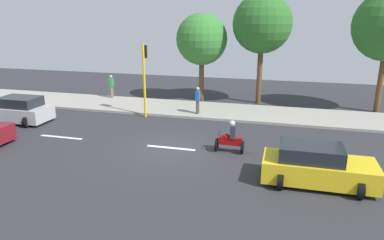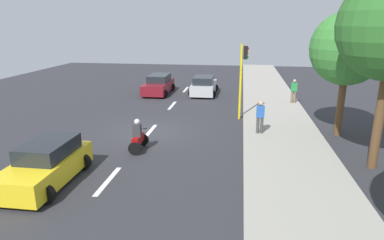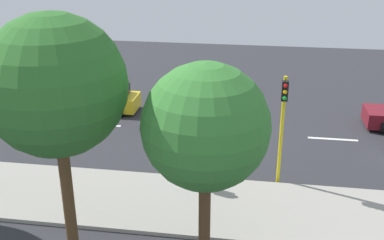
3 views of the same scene
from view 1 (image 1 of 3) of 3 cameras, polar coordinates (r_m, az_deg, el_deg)
name	(u,v)px [view 1 (image 1 of 3)]	position (r m, az deg, el deg)	size (l,w,h in m)	color
ground_plane	(171,149)	(16.95, -3.43, -4.70)	(40.00, 60.00, 0.10)	#2D2D33
sidewalk	(204,110)	(23.33, 1.96, 1.63)	(4.00, 60.00, 0.15)	#9E998E
lane_stripe_north	(302,161)	(16.19, 17.31, -6.30)	(0.20, 2.40, 0.01)	white
lane_stripe_mid	(171,148)	(16.93, -3.43, -4.52)	(0.20, 2.40, 0.01)	white
lane_stripe_south	(61,137)	(19.57, -20.37, -2.61)	(0.20, 2.40, 0.01)	white
car_silver	(18,110)	(23.23, -26.36, 1.44)	(2.22, 3.98, 1.52)	#B7B7BC
car_yellow_cab	(317,166)	(13.98, 19.49, -7.07)	(2.16, 4.07, 1.52)	yellow
motorcycle	(230,139)	(16.29, 6.22, -3.07)	(0.60, 1.30, 1.53)	black
pedestrian_near_signal	(198,99)	(22.01, 0.94, 3.36)	(0.40, 0.24, 1.69)	#3F3F3F
pedestrian_by_tree	(111,86)	(27.07, -12.90, 5.46)	(0.40, 0.24, 1.69)	#72604C
traffic_light_corner	(144,70)	(21.70, -7.70, 8.06)	(0.49, 0.24, 4.50)	yellow
street_tree_north	(202,40)	(25.59, 1.59, 12.88)	(3.63, 3.63, 6.28)	brown
street_tree_south	(262,24)	(25.21, 11.29, 15.00)	(4.03, 4.03, 7.57)	brown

